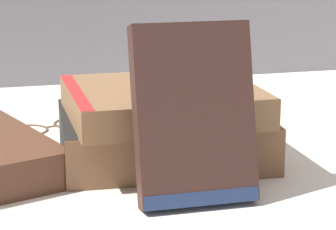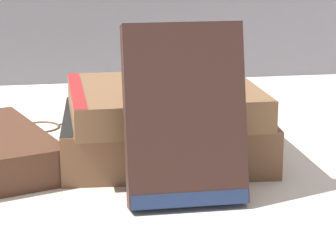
# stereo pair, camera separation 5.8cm
# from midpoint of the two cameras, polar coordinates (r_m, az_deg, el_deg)

# --- Properties ---
(ground_plane) EXTENTS (3.00, 3.00, 0.00)m
(ground_plane) POSITION_cam_midpoint_polar(r_m,az_deg,el_deg) (0.70, 0.59, -4.03)
(ground_plane) COLOR beige
(book_flat_bottom) EXTENTS (0.21, 0.17, 0.05)m
(book_flat_bottom) POSITION_cam_midpoint_polar(r_m,az_deg,el_deg) (0.71, 1.66, -1.72)
(book_flat_bottom) COLOR brown
(book_flat_bottom) RESTS_ON ground_plane
(book_flat_top) EXTENTS (0.18, 0.16, 0.03)m
(book_flat_top) POSITION_cam_midpoint_polar(r_m,az_deg,el_deg) (0.69, 1.60, 1.07)
(book_flat_top) COLOR brown
(book_flat_top) RESTS_ON book_flat_bottom
(book_leaning_front) EXTENTS (0.10, 0.06, 0.15)m
(book_leaning_front) POSITION_cam_midpoint_polar(r_m,az_deg,el_deg) (0.59, 4.19, -0.50)
(book_leaning_front) COLOR #331E19
(book_leaning_front) RESTS_ON ground_plane
(pocket_watch) EXTENTS (0.05, 0.05, 0.01)m
(pocket_watch) POSITION_cam_midpoint_polar(r_m,az_deg,el_deg) (0.66, 4.82, 2.09)
(pocket_watch) COLOR silver
(pocket_watch) RESTS_ON book_flat_top
(reading_glasses) EXTENTS (0.12, 0.08, 0.00)m
(reading_glasses) POSITION_cam_midpoint_polar(r_m,az_deg,el_deg) (0.84, -6.58, -0.67)
(reading_glasses) COLOR #4C3828
(reading_glasses) RESTS_ON ground_plane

